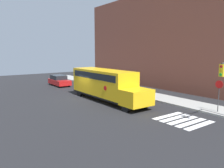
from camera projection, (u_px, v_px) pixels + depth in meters
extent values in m
plane|color=black|center=(86.00, 98.00, 23.86)|extent=(60.00, 60.00, 0.00)
cube|color=#9E9E99|center=(131.00, 91.00, 27.63)|extent=(44.00, 3.00, 0.15)
cube|color=brown|center=(167.00, 40.00, 30.44)|extent=(32.00, 4.00, 13.26)
cube|color=white|center=(168.00, 116.00, 17.29)|extent=(0.50, 3.20, 0.01)
cube|color=white|center=(175.00, 118.00, 16.73)|extent=(0.50, 3.20, 0.01)
cube|color=white|center=(183.00, 120.00, 16.17)|extent=(0.50, 3.20, 0.01)
cube|color=white|center=(191.00, 123.00, 15.61)|extent=(0.50, 3.20, 0.01)
cube|color=white|center=(200.00, 125.00, 15.05)|extent=(0.50, 3.20, 0.01)
cube|color=yellow|center=(103.00, 83.00, 22.88)|extent=(8.58, 2.50, 2.73)
cube|color=yellow|center=(137.00, 97.00, 18.75)|extent=(1.97, 2.50, 1.39)
cube|color=black|center=(103.00, 95.00, 23.06)|extent=(8.58, 2.54, 0.16)
cube|color=black|center=(103.00, 75.00, 22.76)|extent=(7.89, 2.53, 0.64)
cylinder|color=red|center=(105.00, 88.00, 20.26)|extent=(0.44, 0.02, 0.44)
cylinder|color=black|center=(145.00, 103.00, 19.55)|extent=(1.00, 0.30, 1.00)
cylinder|color=black|center=(126.00, 106.00, 18.30)|extent=(1.00, 0.30, 1.00)
cylinder|color=black|center=(96.00, 90.00, 26.17)|extent=(1.00, 0.30, 1.00)
cylinder|color=black|center=(80.00, 92.00, 24.92)|extent=(1.00, 0.30, 1.00)
cube|color=red|center=(59.00, 82.00, 32.54)|extent=(4.48, 1.90, 0.70)
cube|color=#1E2328|center=(59.00, 77.00, 32.66)|extent=(2.51, 1.74, 0.63)
cylinder|color=black|center=(69.00, 84.00, 31.88)|extent=(0.64, 0.22, 0.64)
cylinder|color=black|center=(58.00, 85.00, 30.92)|extent=(0.64, 0.22, 0.64)
cylinder|color=black|center=(61.00, 82.00, 34.24)|extent=(0.64, 0.22, 0.64)
cylinder|color=black|center=(51.00, 83.00, 33.28)|extent=(0.64, 0.22, 0.64)
cylinder|color=#38383A|center=(218.00, 99.00, 17.80)|extent=(0.07, 0.07, 2.45)
cylinder|color=red|center=(219.00, 84.00, 17.60)|extent=(0.64, 0.03, 0.64)
cube|color=yellow|center=(222.00, 70.00, 14.10)|extent=(0.28, 0.28, 0.80)
cylinder|color=red|center=(221.00, 66.00, 13.97)|extent=(0.18, 0.02, 0.18)
cylinder|color=#EAB214|center=(221.00, 71.00, 14.01)|extent=(0.18, 0.02, 0.18)
cylinder|color=green|center=(220.00, 75.00, 14.05)|extent=(0.18, 0.02, 0.18)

